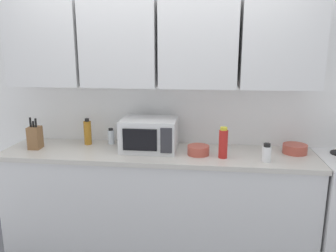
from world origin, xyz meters
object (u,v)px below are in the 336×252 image
(bottle_red_sauce, at_px, (223,143))
(microwave, at_px, (149,134))
(bottle_clear_tall, at_px, (111,136))
(bowl_mixing_large, at_px, (198,150))
(bowl_ceramic_small, at_px, (295,149))
(bottle_amber_vinegar, at_px, (88,132))
(knife_block, at_px, (35,137))
(bottle_white_jar, at_px, (267,153))

(bottle_red_sauce, bearing_deg, microwave, 167.18)
(microwave, xyz_separation_m, bottle_red_sauce, (0.64, -0.15, -0.01))
(bottle_clear_tall, height_order, bowl_mixing_large, bottle_clear_tall)
(bottle_red_sauce, bearing_deg, bowl_ceramic_small, 17.54)
(microwave, bearing_deg, bottle_clear_tall, 159.53)
(microwave, distance_m, bottle_amber_vinegar, 0.61)
(bowl_ceramic_small, bearing_deg, bottle_red_sauce, -162.46)
(microwave, bearing_deg, bottle_red_sauce, -12.82)
(knife_block, distance_m, bowl_ceramic_small, 2.28)
(microwave, height_order, knife_block, knife_block)
(bottle_red_sauce, bearing_deg, bottle_amber_vinegar, 168.67)
(bowl_ceramic_small, bearing_deg, microwave, -177.71)
(bottle_white_jar, relative_size, bowl_ceramic_small, 0.74)
(knife_block, bearing_deg, bottle_amber_vinegar, 23.86)
(bottle_clear_tall, distance_m, bottle_red_sauce, 1.07)
(knife_block, distance_m, bottle_white_jar, 2.00)
(bottle_amber_vinegar, bearing_deg, knife_block, -156.14)
(knife_block, xyz_separation_m, bottle_clear_tall, (0.63, 0.23, -0.03))
(bottle_amber_vinegar, bearing_deg, bowl_mixing_large, -10.29)
(bottle_clear_tall, xyz_separation_m, bowl_ceramic_small, (1.65, -0.10, -0.03))
(bottle_clear_tall, relative_size, bottle_amber_vinegar, 0.60)
(bottle_amber_vinegar, bearing_deg, bottle_white_jar, -10.91)
(bottle_white_jar, xyz_separation_m, bottle_red_sauce, (-0.34, 0.06, 0.06))
(bottle_red_sauce, relative_size, bottle_amber_vinegar, 1.05)
(microwave, distance_m, bowl_mixing_large, 0.45)
(bowl_mixing_large, bearing_deg, bottle_clear_tall, 164.37)
(microwave, bearing_deg, bottle_amber_vinegar, 170.27)
(bottle_clear_tall, bearing_deg, bottle_white_jar, -14.24)
(bottle_clear_tall, distance_m, bottle_white_jar, 1.41)
(bottle_red_sauce, bearing_deg, knife_block, 177.86)
(microwave, bearing_deg, knife_block, -175.35)
(bottle_white_jar, bearing_deg, bowl_mixing_large, 167.91)
(bottle_white_jar, relative_size, bowl_mixing_large, 0.81)
(bowl_ceramic_small, bearing_deg, knife_block, -176.65)
(microwave, distance_m, bottle_red_sauce, 0.65)
(knife_block, bearing_deg, bowl_mixing_large, -0.08)
(bottle_white_jar, distance_m, bowl_ceramic_small, 0.38)
(knife_block, xyz_separation_m, bottle_white_jar, (2.00, -0.12, -0.03))
(microwave, xyz_separation_m, bottle_white_jar, (0.98, -0.20, -0.07))
(bottle_clear_tall, height_order, bottle_amber_vinegar, bottle_amber_vinegar)
(microwave, distance_m, bottle_clear_tall, 0.42)
(bottle_clear_tall, relative_size, bowl_ceramic_small, 0.73)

